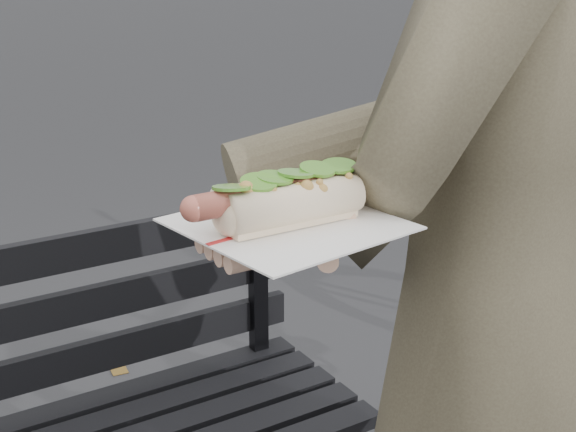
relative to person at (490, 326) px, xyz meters
name	(u,v)px	position (x,y,z in m)	size (l,w,h in m)	color
person	(490,326)	(0.00, 0.00, 0.00)	(0.69, 0.46, 1.90)	#473F2F
held_hotdog	(401,145)	(-0.20, -0.03, 0.29)	(0.62, 0.30, 0.20)	#473F2F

